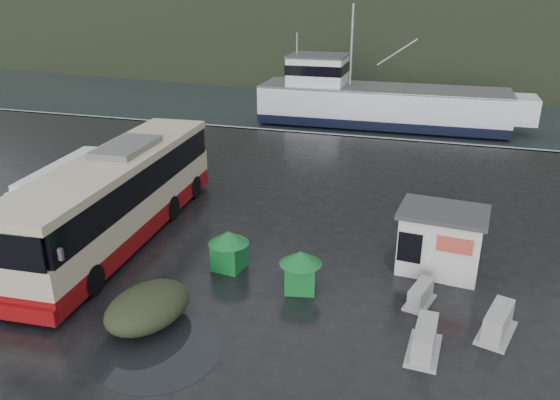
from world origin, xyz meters
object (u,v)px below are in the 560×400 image
(jersey_barrier_a, at_px, (419,304))
(ticket_kiosk, at_px, (437,269))
(waste_bin_right, at_px, (300,289))
(jersey_barrier_b, at_px, (423,352))
(jersey_barrier_c, at_px, (496,334))
(coach_bus, at_px, (123,236))
(dome_tent, at_px, (150,323))
(white_van, at_px, (79,220))
(waste_bin_left, at_px, (230,268))
(fishing_trawler, at_px, (382,108))

(jersey_barrier_a, bearing_deg, ticket_kiosk, 79.07)
(waste_bin_right, height_order, ticket_kiosk, ticket_kiosk)
(jersey_barrier_b, xyz_separation_m, jersey_barrier_c, (2.07, 1.50, 0.00))
(coach_bus, xyz_separation_m, ticket_kiosk, (12.77, 0.85, 0.00))
(dome_tent, height_order, ticket_kiosk, ticket_kiosk)
(jersey_barrier_b, bearing_deg, white_van, 161.06)
(waste_bin_left, relative_size, jersey_barrier_b, 0.85)
(dome_tent, relative_size, jersey_barrier_b, 1.68)
(waste_bin_left, bearing_deg, jersey_barrier_b, -23.05)
(fishing_trawler, bearing_deg, waste_bin_right, -89.32)
(jersey_barrier_a, distance_m, jersey_barrier_b, 2.62)
(coach_bus, height_order, jersey_barrier_b, coach_bus)
(jersey_barrier_c, bearing_deg, ticket_kiosk, 116.45)
(waste_bin_right, height_order, fishing_trawler, fishing_trawler)
(waste_bin_left, xyz_separation_m, dome_tent, (-1.12, -4.02, 0.00))
(white_van, height_order, waste_bin_left, white_van)
(waste_bin_right, distance_m, dome_tent, 5.22)
(coach_bus, bearing_deg, jersey_barrier_c, -14.23)
(coach_bus, height_order, ticket_kiosk, coach_bus)
(waste_bin_right, distance_m, jersey_barrier_a, 4.05)
(waste_bin_left, bearing_deg, white_van, 164.88)
(white_van, xyz_separation_m, jersey_barrier_c, (17.42, -3.76, 0.00))
(jersey_barrier_b, bearing_deg, jersey_barrier_a, 95.50)
(jersey_barrier_b, bearing_deg, waste_bin_left, 156.95)
(jersey_barrier_c, bearing_deg, waste_bin_right, 172.42)
(dome_tent, relative_size, fishing_trawler, 0.12)
(dome_tent, bearing_deg, coach_bus, 128.47)
(ticket_kiosk, bearing_deg, jersey_barrier_c, -57.77)
(ticket_kiosk, xyz_separation_m, jersey_barrier_c, (1.83, -3.67, 0.00))
(jersey_barrier_c, bearing_deg, waste_bin_left, 170.43)
(ticket_kiosk, bearing_deg, waste_bin_right, -142.34)
(waste_bin_right, relative_size, dome_tent, 0.49)
(waste_bin_left, distance_m, jersey_barrier_a, 6.98)
(waste_bin_left, distance_m, ticket_kiosk, 7.75)
(coach_bus, distance_m, waste_bin_left, 5.46)
(white_van, height_order, jersey_barrier_a, white_van)
(waste_bin_right, xyz_separation_m, ticket_kiosk, (4.54, 2.82, 0.00))
(jersey_barrier_c, height_order, fishing_trawler, fishing_trawler)
(dome_tent, xyz_separation_m, jersey_barrier_a, (8.08, 3.56, 0.00))
(jersey_barrier_b, bearing_deg, fishing_trawler, 98.81)
(waste_bin_left, height_order, jersey_barrier_a, waste_bin_left)
(fishing_trawler, bearing_deg, coach_bus, -105.56)
(jersey_barrier_a, bearing_deg, coach_bus, 172.02)
(ticket_kiosk, height_order, jersey_barrier_a, ticket_kiosk)
(jersey_barrier_b, distance_m, fishing_trawler, 33.00)
(waste_bin_right, relative_size, jersey_barrier_a, 1.03)
(jersey_barrier_c, distance_m, fishing_trawler, 31.91)
(white_van, xyz_separation_m, waste_bin_right, (11.05, -2.92, 0.00))
(jersey_barrier_a, height_order, jersey_barrier_b, jersey_barrier_b)
(fishing_trawler, bearing_deg, jersey_barrier_b, -81.95)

